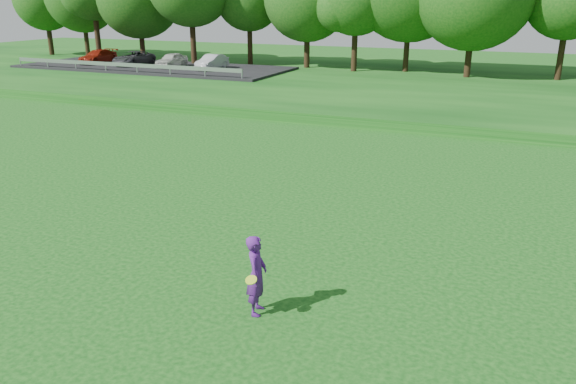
% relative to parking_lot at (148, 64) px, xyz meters
% --- Properties ---
extents(ground, '(140.00, 140.00, 0.00)m').
position_rel_parking_lot_xyz_m(ground, '(24.35, -32.80, -1.01)').
color(ground, '#0B3C0E').
rests_on(ground, ground).
extents(berm, '(130.00, 30.00, 0.60)m').
position_rel_parking_lot_xyz_m(berm, '(24.35, 1.20, -0.71)').
color(berm, '#0B3C0E').
rests_on(berm, ground).
extents(walking_path, '(130.00, 1.60, 0.04)m').
position_rel_parking_lot_xyz_m(walking_path, '(24.35, -12.80, -0.99)').
color(walking_path, gray).
rests_on(walking_path, ground).
extents(parking_lot, '(24.00, 9.00, 1.38)m').
position_rel_parking_lot_xyz_m(parking_lot, '(0.00, 0.00, 0.00)').
color(parking_lot, black).
rests_on(parking_lot, berm).
extents(woman, '(0.57, 0.87, 1.75)m').
position_rel_parking_lot_xyz_m(woman, '(26.21, -31.80, -0.13)').
color(woman, '#521A78').
rests_on(woman, ground).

